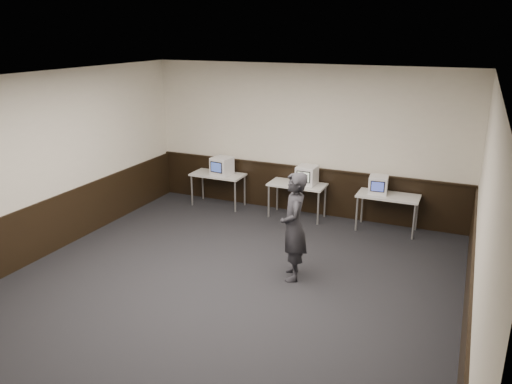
% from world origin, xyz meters
% --- Properties ---
extents(floor, '(8.00, 8.00, 0.00)m').
position_xyz_m(floor, '(0.00, 0.00, 0.00)').
color(floor, black).
rests_on(floor, ground).
extents(ceiling, '(8.00, 8.00, 0.00)m').
position_xyz_m(ceiling, '(0.00, 0.00, 3.20)').
color(ceiling, white).
rests_on(ceiling, back_wall).
extents(back_wall, '(7.00, 0.00, 7.00)m').
position_xyz_m(back_wall, '(0.00, 4.00, 1.60)').
color(back_wall, silver).
rests_on(back_wall, ground).
extents(left_wall, '(0.00, 8.00, 8.00)m').
position_xyz_m(left_wall, '(-3.50, 0.00, 1.60)').
color(left_wall, silver).
rests_on(left_wall, ground).
extents(right_wall, '(0.00, 8.00, 8.00)m').
position_xyz_m(right_wall, '(3.50, 0.00, 1.60)').
color(right_wall, silver).
rests_on(right_wall, ground).
extents(wainscot_back, '(6.98, 0.04, 1.00)m').
position_xyz_m(wainscot_back, '(0.00, 3.98, 0.50)').
color(wainscot_back, black).
rests_on(wainscot_back, back_wall).
extents(wainscot_left, '(0.04, 7.98, 1.00)m').
position_xyz_m(wainscot_left, '(-3.48, 0.00, 0.50)').
color(wainscot_left, black).
rests_on(wainscot_left, left_wall).
extents(wainscot_right, '(0.04, 7.98, 1.00)m').
position_xyz_m(wainscot_right, '(3.48, 0.00, 0.50)').
color(wainscot_right, black).
rests_on(wainscot_right, right_wall).
extents(wainscot_rail, '(6.98, 0.06, 0.04)m').
position_xyz_m(wainscot_rail, '(0.00, 3.96, 1.02)').
color(wainscot_rail, black).
rests_on(wainscot_rail, wainscot_back).
extents(desk_left, '(1.20, 0.60, 0.75)m').
position_xyz_m(desk_left, '(-1.90, 3.60, 0.68)').
color(desk_left, silver).
rests_on(desk_left, ground).
extents(desk_center, '(1.20, 0.60, 0.75)m').
position_xyz_m(desk_center, '(0.00, 3.60, 0.68)').
color(desk_center, silver).
rests_on(desk_center, ground).
extents(desk_right, '(1.20, 0.60, 0.75)m').
position_xyz_m(desk_right, '(1.90, 3.60, 0.68)').
color(desk_right, silver).
rests_on(desk_right, ground).
extents(emac_left, '(0.46, 0.48, 0.41)m').
position_xyz_m(emac_left, '(-1.78, 3.57, 0.95)').
color(emac_left, white).
rests_on(emac_left, desk_left).
extents(emac_center, '(0.41, 0.44, 0.40)m').
position_xyz_m(emac_center, '(0.19, 3.64, 0.95)').
color(emac_center, white).
rests_on(emac_center, desk_center).
extents(emac_right, '(0.40, 0.42, 0.36)m').
position_xyz_m(emac_right, '(1.69, 3.62, 0.93)').
color(emac_right, white).
rests_on(emac_right, desk_right).
extents(person, '(0.64, 0.76, 1.77)m').
position_xyz_m(person, '(0.86, 0.96, 0.89)').
color(person, '#26252B').
rests_on(person, ground).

